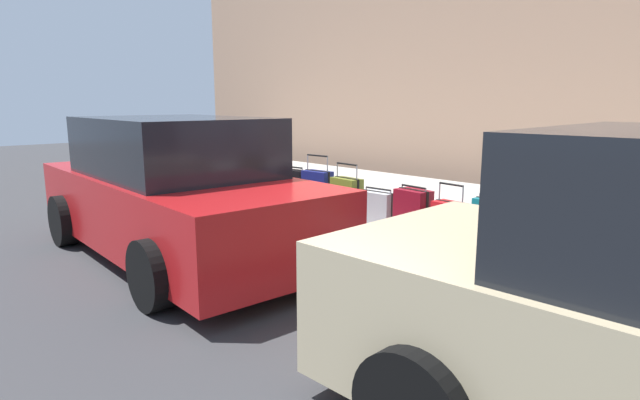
{
  "coord_description": "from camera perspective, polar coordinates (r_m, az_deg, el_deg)",
  "views": [
    {
      "loc": [
        -4.5,
        4.49,
        1.79
      ],
      "look_at": [
        0.05,
        0.22,
        0.6
      ],
      "focal_mm": 28.92,
      "sensor_mm": 36.0,
      "label": 1
    }
  ],
  "objects": [
    {
      "name": "suitcase_red_11",
      "position": [
        8.7,
        -7.9,
        2.21
      ],
      "size": [
        0.37,
        0.23,
        1.06
      ],
      "color": "red",
      "rests_on": "sidewalk_curb"
    },
    {
      "name": "parked_car_red_1",
      "position": [
        6.21,
        -15.59,
        0.81
      ],
      "size": [
        4.51,
        2.18,
        1.62
      ],
      "color": "#AD1619",
      "rests_on": "ground_plane"
    },
    {
      "name": "suitcase_olive_7",
      "position": [
        7.13,
        2.95,
        -0.04
      ],
      "size": [
        0.47,
        0.25,
        0.84
      ],
      "color": "#59601E",
      "rests_on": "sidewalk_curb"
    },
    {
      "name": "suitcase_red_4",
      "position": [
        6.1,
        14.12,
        -2.67
      ],
      "size": [
        0.4,
        0.26,
        0.75
      ],
      "color": "red",
      "rests_on": "sidewalk_curb"
    },
    {
      "name": "suitcase_black_9",
      "position": [
        7.94,
        -2.9,
        1.1
      ],
      "size": [
        0.43,
        0.22,
        0.69
      ],
      "color": "black",
      "rests_on": "sidewalk_curb"
    },
    {
      "name": "fire_hydrant",
      "position": [
        9.47,
        -11.0,
        3.17
      ],
      "size": [
        0.39,
        0.21,
        0.82
      ],
      "color": "#99999E",
      "rests_on": "sidewalk_curb"
    },
    {
      "name": "suitcase_teal_10",
      "position": [
        8.34,
        -5.37,
        1.9
      ],
      "size": [
        0.44,
        0.22,
        1.07
      ],
      "color": "#0F606B",
      "rests_on": "sidewalk_curb"
    },
    {
      "name": "suitcase_black_2",
      "position": [
        5.6,
        23.44,
        -3.66
      ],
      "size": [
        0.38,
        0.18,
        1.01
      ],
      "color": "black",
      "rests_on": "sidewalk_curb"
    },
    {
      "name": "suitcase_maroon_5",
      "position": [
        6.4,
        10.23,
        -1.56
      ],
      "size": [
        0.46,
        0.29,
        0.66
      ],
      "color": "maroon",
      "rests_on": "sidewalk_curb"
    },
    {
      "name": "ground_plane",
      "position": [
        6.61,
        1.65,
        -4.96
      ],
      "size": [
        40.0,
        40.0,
        0.0
      ],
      "primitive_type": "plane",
      "color": "#333335"
    },
    {
      "name": "sidewalk_curb",
      "position": [
        8.49,
        13.69,
        -1.23
      ],
      "size": [
        18.0,
        5.0,
        0.14
      ],
      "primitive_type": "cube",
      "color": "#ADA89E",
      "rests_on": "ground_plane"
    },
    {
      "name": "suitcase_navy_1",
      "position": [
        5.43,
        27.92,
        -5.3
      ],
      "size": [
        0.36,
        0.26,
        0.81
      ],
      "color": "navy",
      "rests_on": "sidewalk_curb"
    },
    {
      "name": "bollard_post",
      "position": [
        9.89,
        -13.47,
        2.78
      ],
      "size": [
        0.13,
        0.13,
        0.65
      ],
      "primitive_type": "cylinder",
      "color": "brown",
      "rests_on": "sidewalk_curb"
    },
    {
      "name": "suitcase_navy_8",
      "position": [
        7.52,
        -0.29,
        0.71
      ],
      "size": [
        0.46,
        0.26,
        0.91
      ],
      "color": "navy",
      "rests_on": "sidewalk_curb"
    },
    {
      "name": "suitcase_silver_6",
      "position": [
        6.76,
        6.41,
        -1.21
      ],
      "size": [
        0.47,
        0.28,
        0.57
      ],
      "color": "#9EA0A8",
      "rests_on": "sidewalk_curb"
    },
    {
      "name": "suitcase_teal_3",
      "position": [
        5.84,
        18.69,
        -3.02
      ],
      "size": [
        0.46,
        0.24,
        0.69
      ],
      "color": "#0F606B",
      "rests_on": "sidewalk_curb"
    }
  ]
}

